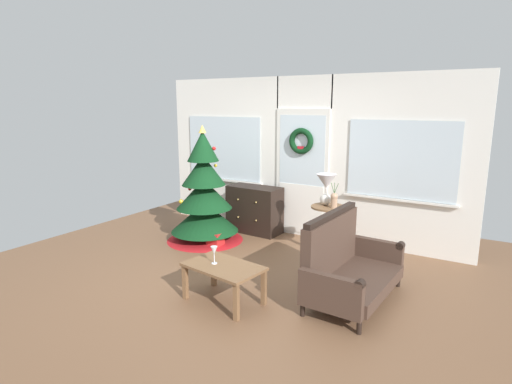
% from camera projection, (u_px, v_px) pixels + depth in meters
% --- Properties ---
extents(ground_plane, '(6.76, 6.76, 0.00)m').
position_uv_depth(ground_plane, '(230.00, 278.00, 5.18)').
color(ground_plane, brown).
extents(back_wall_with_door, '(5.20, 0.19, 2.55)m').
position_uv_depth(back_wall_with_door, '(303.00, 157.00, 6.65)').
color(back_wall_with_door, white).
rests_on(back_wall_with_door, ground).
extents(christmas_tree, '(1.20, 1.20, 1.81)m').
position_uv_depth(christmas_tree, '(204.00, 200.00, 6.49)').
color(christmas_tree, '#4C331E').
rests_on(christmas_tree, ground).
extents(dresser_cabinet, '(0.92, 0.47, 0.78)m').
position_uv_depth(dresser_cabinet, '(255.00, 209.00, 6.96)').
color(dresser_cabinet, black).
rests_on(dresser_cabinet, ground).
extents(settee_sofa, '(0.78, 1.42, 0.96)m').
position_uv_depth(settee_sofa, '(346.00, 266.00, 4.58)').
color(settee_sofa, black).
rests_on(settee_sofa, ground).
extents(side_table, '(0.50, 0.48, 0.73)m').
position_uv_depth(side_table, '(328.00, 221.00, 5.80)').
color(side_table, brown).
rests_on(side_table, ground).
extents(table_lamp, '(0.28, 0.28, 0.44)m').
position_uv_depth(table_lamp, '(326.00, 185.00, 5.76)').
color(table_lamp, silver).
rests_on(table_lamp, side_table).
extents(flower_vase, '(0.11, 0.10, 0.35)m').
position_uv_depth(flower_vase, '(334.00, 200.00, 5.63)').
color(flower_vase, tan).
rests_on(flower_vase, side_table).
extents(coffee_table, '(0.91, 0.63, 0.42)m').
position_uv_depth(coffee_table, '(224.00, 271.00, 4.49)').
color(coffee_table, brown).
rests_on(coffee_table, ground).
extents(wine_glass, '(0.08, 0.08, 0.20)m').
position_uv_depth(wine_glass, '(214.00, 251.00, 4.50)').
color(wine_glass, silver).
rests_on(wine_glass, coffee_table).
extents(gift_box, '(0.21, 0.19, 0.21)m').
position_uv_depth(gift_box, '(215.00, 239.00, 6.31)').
color(gift_box, red).
rests_on(gift_box, ground).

